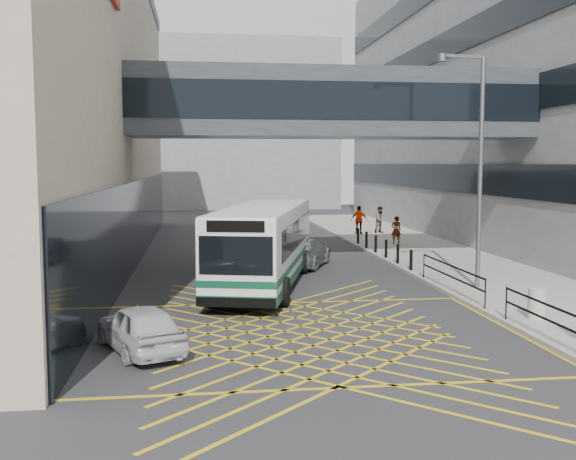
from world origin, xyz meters
name	(u,v)px	position (x,y,z in m)	size (l,w,h in m)	color
ground	(306,336)	(0.00, 0.00, 0.00)	(120.00, 120.00, 0.00)	#333335
building_far	(207,127)	(-2.00, 60.00, 9.00)	(28.00, 16.00, 18.00)	gray
skybridge	(331,104)	(3.00, 12.00, 7.50)	(20.00, 4.10, 3.00)	#353A40
pavement	(432,255)	(9.00, 15.00, 0.08)	(6.00, 54.00, 0.16)	#A29D94
box_junction	(306,335)	(0.00, 0.00, 0.00)	(12.00, 9.00, 0.01)	gold
bus	(264,243)	(-0.43, 7.89, 1.69)	(5.31, 11.56, 3.16)	silver
car_white	(140,327)	(-4.50, -1.05, 0.64)	(1.64, 4.02, 1.28)	silver
car_dark	(231,247)	(-1.40, 15.35, 0.65)	(1.61, 4.12, 1.29)	black
car_silver	(304,252)	(1.88, 12.61, 0.72)	(1.94, 4.60, 1.43)	gray
street_lamp	(476,157)	(7.27, 5.66, 5.06)	(1.96, 0.54, 8.61)	slate
litter_bin	(537,304)	(7.11, 0.46, 0.62)	(0.54, 0.54, 0.93)	#ADA89E
kerb_railings	(488,288)	(6.15, 1.78, 0.88)	(0.05, 12.54, 1.00)	black
bollards	(381,246)	(6.25, 15.00, 0.61)	(0.14, 10.14, 0.90)	black
pedestrian_a	(396,230)	(8.41, 19.56, 0.97)	(0.64, 0.46, 1.61)	gray
pedestrian_b	(381,220)	(9.18, 25.81, 1.05)	(0.87, 0.50, 1.77)	gray
pedestrian_c	(359,220)	(7.57, 25.24, 1.09)	(1.10, 0.53, 1.86)	gray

